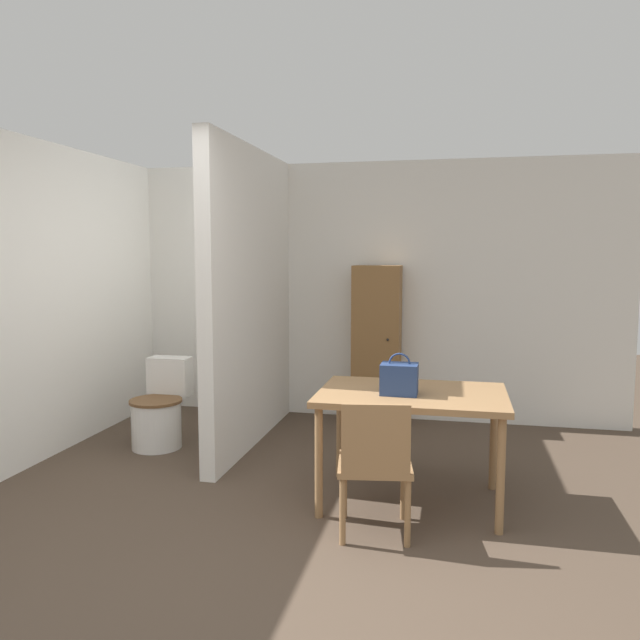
# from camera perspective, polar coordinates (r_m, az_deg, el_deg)

# --- Properties ---
(ground_plane) EXTENTS (16.00, 16.00, 0.00)m
(ground_plane) POSITION_cam_1_polar(r_m,az_deg,el_deg) (3.31, -7.90, -23.42)
(ground_plane) COLOR #4C3D30
(wall_back) EXTENTS (5.26, 0.12, 2.50)m
(wall_back) POSITION_cam_1_polar(r_m,az_deg,el_deg) (6.21, 2.86, 2.66)
(wall_back) COLOR white
(wall_back) RESTS_ON ground_plane
(wall_left) EXTENTS (0.12, 4.36, 2.50)m
(wall_left) POSITION_cam_1_polar(r_m,az_deg,el_deg) (5.44, -23.90, 1.63)
(wall_left) COLOR white
(wall_left) RESTS_ON ground_plane
(partition_wall) EXTENTS (0.12, 2.02, 2.50)m
(partition_wall) POSITION_cam_1_polar(r_m,az_deg,el_deg) (5.33, -6.34, 2.05)
(partition_wall) COLOR white
(partition_wall) RESTS_ON ground_plane
(dining_table) EXTENTS (1.20, 0.83, 0.74)m
(dining_table) POSITION_cam_1_polar(r_m,az_deg,el_deg) (4.10, 8.40, -7.54)
(dining_table) COLOR #997047
(dining_table) RESTS_ON ground_plane
(wooden_chair) EXTENTS (0.48, 0.48, 0.81)m
(wooden_chair) POSITION_cam_1_polar(r_m,az_deg,el_deg) (3.66, 5.05, -12.78)
(wooden_chair) COLOR #997047
(wooden_chair) RESTS_ON ground_plane
(toilet) EXTENTS (0.43, 0.58, 0.72)m
(toilet) POSITION_cam_1_polar(r_m,az_deg,el_deg) (5.50, -14.44, -8.13)
(toilet) COLOR white
(toilet) RESTS_ON ground_plane
(handbag) EXTENTS (0.23, 0.18, 0.27)m
(handbag) POSITION_cam_1_polar(r_m,az_deg,el_deg) (3.99, 7.26, -5.33)
(handbag) COLOR navy
(handbag) RESTS_ON dining_table
(wooden_cabinet) EXTENTS (0.45, 0.34, 1.51)m
(wooden_cabinet) POSITION_cam_1_polar(r_m,az_deg,el_deg) (5.98, 5.20, -2.26)
(wooden_cabinet) COLOR brown
(wooden_cabinet) RESTS_ON ground_plane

